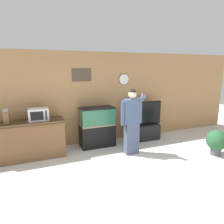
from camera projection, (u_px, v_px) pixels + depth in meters
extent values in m
plane|color=beige|center=(140.00, 196.00, 3.42)|extent=(18.00, 18.00, 0.00)
cube|color=#A87A4C|center=(93.00, 98.00, 5.71)|extent=(10.00, 0.06, 2.60)
cube|color=#4C3D2D|center=(82.00, 75.00, 5.42)|extent=(0.54, 0.02, 0.35)
cylinder|color=white|center=(124.00, 79.00, 5.90)|extent=(0.30, 0.03, 0.30)
cylinder|color=black|center=(124.00, 79.00, 5.91)|extent=(0.33, 0.01, 0.33)
cube|color=brown|center=(31.00, 140.00, 4.85)|extent=(1.58, 0.62, 0.87)
cube|color=#3D2A19|center=(29.00, 122.00, 4.75)|extent=(1.62, 0.66, 0.03)
cube|color=white|center=(38.00, 114.00, 4.84)|extent=(0.47, 0.32, 0.29)
cube|color=black|center=(37.00, 116.00, 4.68)|extent=(0.29, 0.01, 0.21)
cube|color=#2D2D33|center=(46.00, 115.00, 4.75)|extent=(0.05, 0.01, 0.23)
cube|color=brown|center=(6.00, 118.00, 4.53)|extent=(0.12, 0.11, 0.25)
cylinder|color=#B7B7BC|center=(3.00, 111.00, 4.49)|extent=(0.02, 0.02, 0.10)
cylinder|color=#B7B7BC|center=(5.00, 111.00, 4.50)|extent=(0.02, 0.02, 0.08)
cylinder|color=#B7B7BC|center=(6.00, 111.00, 4.51)|extent=(0.02, 0.02, 0.09)
cylinder|color=#B7B7BC|center=(7.00, 110.00, 4.52)|extent=(0.02, 0.02, 0.11)
cylinder|color=#B7B7BC|center=(4.00, 111.00, 4.53)|extent=(0.02, 0.02, 0.09)
cylinder|color=#B7B7BC|center=(5.00, 110.00, 4.54)|extent=(0.02, 0.02, 0.10)
cylinder|color=#B7B7BC|center=(6.00, 110.00, 4.55)|extent=(0.02, 0.02, 0.11)
cube|color=black|center=(97.00, 135.00, 5.60)|extent=(0.95, 0.48, 0.60)
cube|color=#937F5B|center=(97.00, 124.00, 5.54)|extent=(0.92, 0.47, 0.04)
cube|color=#2D6B4C|center=(97.00, 116.00, 5.49)|extent=(0.91, 0.46, 0.48)
cube|color=black|center=(97.00, 108.00, 5.43)|extent=(0.95, 0.48, 0.03)
cube|color=black|center=(144.00, 132.00, 6.10)|extent=(0.95, 0.40, 0.47)
cube|color=black|center=(144.00, 114.00, 5.97)|extent=(1.11, 0.05, 0.70)
cube|color=black|center=(144.00, 113.00, 6.00)|extent=(1.14, 0.01, 0.73)
cube|color=#424C66|center=(131.00, 138.00, 5.07)|extent=(0.35, 0.20, 0.81)
cube|color=#3D4C6B|center=(132.00, 111.00, 4.92)|extent=(0.44, 0.21, 0.61)
sphere|color=beige|center=(132.00, 95.00, 4.83)|extent=(0.20, 0.20, 0.20)
sphere|color=black|center=(132.00, 92.00, 4.82)|extent=(0.17, 0.17, 0.17)
cylinder|color=#3D4C6B|center=(123.00, 114.00, 4.84)|extent=(0.11, 0.11, 0.58)
cylinder|color=#3D4C6B|center=(141.00, 99.00, 4.80)|extent=(0.10, 0.32, 0.27)
cylinder|color=white|center=(142.00, 95.00, 4.76)|extent=(0.02, 0.06, 0.11)
cylinder|color=#2856B2|center=(142.00, 93.00, 4.73)|extent=(0.02, 0.03, 0.05)
cylinder|color=#4C4C51|center=(215.00, 151.00, 5.05)|extent=(0.25, 0.25, 0.17)
sphere|color=#23512D|center=(217.00, 140.00, 4.98)|extent=(0.51, 0.51, 0.51)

